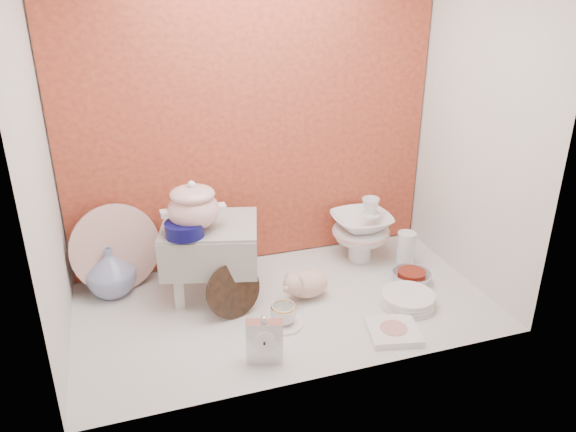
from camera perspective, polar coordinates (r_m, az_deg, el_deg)
name	(u,v)px	position (r m, az deg, el deg)	size (l,w,h in m)	color
ground	(285,305)	(2.50, -0.30, -9.10)	(1.80, 1.80, 0.00)	silver
niche_shell	(271,86)	(2.31, -1.75, 13.15)	(1.86, 1.03, 1.53)	#BE542F
step_stool	(212,259)	(2.52, -7.84, -4.40)	(0.41, 0.35, 0.35)	silver
soup_tureen	(193,205)	(2.35, -9.70, 1.09)	(0.26, 0.26, 0.22)	white
cobalt_bowl	(185,229)	(2.33, -10.54, -1.30)	(0.16, 0.16, 0.06)	#0A0947
floral_platter	(116,248)	(2.66, -17.25, -3.16)	(0.41, 0.12, 0.40)	silver
blue_white_vase	(111,271)	(2.64, -17.71, -5.44)	(0.22, 0.22, 0.23)	silver
lacquer_tray	(233,291)	(2.38, -5.62, -7.62)	(0.25, 0.06, 0.24)	black
mantel_clock	(265,340)	(2.12, -2.41, -12.55)	(0.14, 0.05, 0.20)	silver
plush_pig	(308,284)	(2.52, 2.05, -6.94)	(0.24, 0.16, 0.14)	#D4AB96
teacup_saucer	(284,324)	(2.37, -0.46, -10.97)	(0.16, 0.16, 0.01)	white
gold_rim_teacup	(283,314)	(2.34, -0.47, -10.00)	(0.11, 0.11, 0.09)	white
lattice_dish	(393,331)	(2.35, 10.73, -11.53)	(0.20, 0.20, 0.03)	white
dinner_plate_stack	(408,299)	(2.54, 12.18, -8.35)	(0.25, 0.25, 0.06)	white
crystal_bowl	(411,278)	(2.71, 12.52, -6.20)	(0.19, 0.19, 0.06)	silver
clear_glass_vase	(406,249)	(2.83, 11.96, -3.36)	(0.09, 0.09, 0.18)	silver
porcelain_tower	(361,229)	(2.82, 7.49, -1.34)	(0.29, 0.29, 0.34)	white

